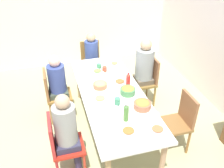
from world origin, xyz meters
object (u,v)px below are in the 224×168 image
(chair_0, at_px, (91,61))
(plate_0, at_px, (114,64))
(bottle_2, at_px, (128,80))
(person_2, at_px, (144,67))
(cup_3, at_px, (105,69))
(chair_2, at_px, (147,78))
(plate_2, at_px, (158,129))
(dining_table, at_px, (112,97))
(person_4, at_px, (58,83))
(chair_1, at_px, (180,120))
(person_0, at_px, (92,56))
(cup_0, at_px, (117,101))
(plate_4, at_px, (100,99))
(bowl_1, at_px, (128,91))
(cup_1, at_px, (99,66))
(plate_5, at_px, (97,71))
(bottle_1, at_px, (126,113))
(bowl_0, at_px, (142,105))
(plate_3, at_px, (128,131))
(plate_1, at_px, (120,82))
(bowl_2, at_px, (100,85))
(person_3, at_px, (67,130))
(cup_2, at_px, (155,116))
(chair_3, at_px, (61,143))
(bottle_0, at_px, (124,73))
(chair_4, at_px, (54,93))

(chair_0, distance_m, plate_0, 0.80)
(chair_0, xyz_separation_m, bottle_2, (1.44, 0.28, 0.34))
(person_2, xyz_separation_m, cup_3, (-0.06, -0.68, 0.03))
(plate_0, bearing_deg, chair_2, 64.32)
(plate_2, xyz_separation_m, cup_3, (-1.56, -0.25, 0.03))
(dining_table, height_order, plate_0, plate_0)
(person_4, bearing_deg, chair_1, 53.21)
(person_0, xyz_separation_m, plate_0, (0.61, 0.28, 0.09))
(cup_0, bearing_deg, plate_4, -129.49)
(plate_4, bearing_deg, bowl_1, 94.57)
(plate_2, height_order, cup_0, cup_0)
(person_0, distance_m, cup_1, 0.69)
(person_4, bearing_deg, plate_0, 104.36)
(plate_4, bearing_deg, cup_1, 167.56)
(cup_3, height_order, bottle_2, bottle_2)
(plate_2, xyz_separation_m, plate_5, (-1.57, -0.38, -0.00))
(chair_0, bearing_deg, plate_4, -7.16)
(bottle_1, bearing_deg, bottle_2, 159.29)
(dining_table, distance_m, chair_0, 1.56)
(person_4, bearing_deg, person_2, 90.00)
(plate_4, xyz_separation_m, bowl_0, (0.34, 0.50, 0.04))
(bowl_1, bearing_deg, plate_3, -18.31)
(bowl_1, relative_size, bottle_2, 0.97)
(bowl_1, bearing_deg, plate_0, 175.66)
(plate_1, distance_m, bowl_2, 0.33)
(cup_3, relative_size, bottle_1, 0.43)
(plate_3, distance_m, bowl_1, 0.81)
(person_4, relative_size, plate_0, 5.65)
(cup_0, bearing_deg, bowl_2, -164.81)
(person_3, xyz_separation_m, plate_4, (-0.46, 0.53, 0.04))
(plate_5, distance_m, cup_2, 1.45)
(chair_3, height_order, bowl_0, chair_3)
(bowl_0, height_order, cup_2, bowl_0)
(plate_5, height_order, bottle_1, bottle_1)
(plate_3, xyz_separation_m, bowl_2, (-1.04, -0.10, 0.03))
(plate_0, height_order, bottle_1, bottle_1)
(cup_0, distance_m, cup_1, 1.07)
(person_0, bearing_deg, plate_0, 25.07)
(plate_4, bearing_deg, plate_3, 13.13)
(plate_5, bearing_deg, chair_0, 175.49)
(plate_5, height_order, cup_2, cup_2)
(dining_table, distance_m, plate_4, 0.26)
(bottle_1, bearing_deg, plate_4, -157.77)
(person_2, bearing_deg, person_3, -51.60)
(plate_2, height_order, bottle_0, bottle_0)
(plate_2, bearing_deg, bowl_0, -178.27)
(dining_table, distance_m, plate_3, 0.86)
(plate_0, distance_m, cup_0, 1.17)
(chair_0, xyz_separation_m, bowl_1, (1.64, 0.21, 0.29))
(plate_4, bearing_deg, chair_4, -138.80)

